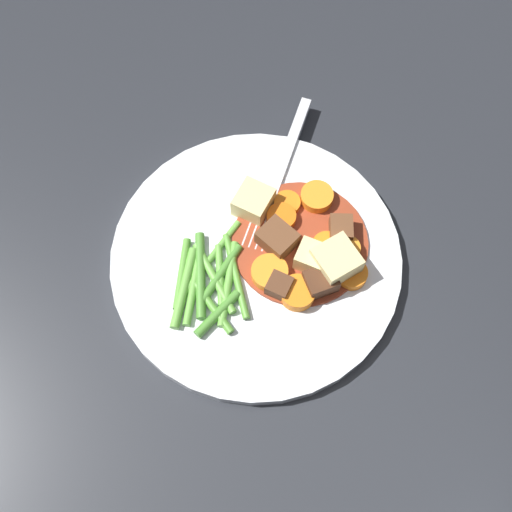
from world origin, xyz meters
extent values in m
plane|color=#26282D|center=(0.00, 0.00, 0.00)|extent=(3.00, 3.00, 0.00)
cylinder|color=white|center=(0.00, 0.00, 0.01)|extent=(0.27, 0.27, 0.01)
cylinder|color=#93381E|center=(0.04, -0.01, 0.01)|extent=(0.12, 0.12, 0.00)
cylinder|color=orange|center=(0.05, 0.03, 0.02)|extent=(0.03, 0.03, 0.01)
cylinder|color=orange|center=(0.06, -0.06, 0.02)|extent=(0.04, 0.04, 0.01)
cylinder|color=orange|center=(0.07, -0.04, 0.02)|extent=(0.04, 0.04, 0.01)
cylinder|color=orange|center=(0.00, -0.02, 0.02)|extent=(0.04, 0.04, 0.01)
cylinder|color=orange|center=(0.08, 0.02, 0.02)|extent=(0.04, 0.04, 0.01)
cylinder|color=orange|center=(0.04, 0.02, 0.02)|extent=(0.04, 0.04, 0.01)
cylinder|color=orange|center=(0.01, -0.05, 0.02)|extent=(0.04, 0.04, 0.01)
cylinder|color=orange|center=(0.06, -0.03, 0.02)|extent=(0.04, 0.04, 0.01)
cube|color=#EAD68C|center=(0.04, -0.03, 0.02)|extent=(0.04, 0.04, 0.02)
cube|color=#EAD68C|center=(0.05, -0.05, 0.03)|extent=(0.04, 0.04, 0.03)
cube|color=#EAD68C|center=(0.02, 0.04, 0.02)|extent=(0.04, 0.04, 0.02)
cube|color=brown|center=(0.08, -0.02, 0.02)|extent=(0.03, 0.03, 0.02)
cube|color=#4C2B19|center=(0.03, -0.05, 0.02)|extent=(0.03, 0.03, 0.02)
cube|color=brown|center=(0.02, 0.00, 0.02)|extent=(0.03, 0.04, 0.02)
cube|color=#56331E|center=(0.00, -0.04, 0.02)|extent=(0.03, 0.03, 0.02)
cylinder|color=#599E38|center=(-0.06, -0.02, 0.02)|extent=(0.01, 0.06, 0.01)
cylinder|color=#4C8E33|center=(-0.04, 0.00, 0.02)|extent=(0.06, 0.04, 0.01)
cylinder|color=#66AD42|center=(-0.07, 0.01, 0.02)|extent=(0.06, 0.06, 0.01)
cylinder|color=#599E38|center=(-0.03, -0.01, 0.02)|extent=(0.03, 0.08, 0.01)
cylinder|color=#66AD42|center=(-0.03, 0.02, 0.02)|extent=(0.08, 0.04, 0.01)
cylinder|color=#66AD42|center=(-0.04, 0.00, 0.02)|extent=(0.01, 0.07, 0.01)
cylinder|color=#4C8E33|center=(-0.05, 0.01, 0.02)|extent=(0.05, 0.08, 0.01)
cylinder|color=#66AD42|center=(-0.04, 0.00, 0.02)|extent=(0.03, 0.05, 0.01)
cylinder|color=#599E38|center=(-0.07, 0.02, 0.02)|extent=(0.05, 0.06, 0.01)
cylinder|color=#66AD42|center=(-0.07, 0.00, 0.02)|extent=(0.05, 0.06, 0.01)
cylinder|color=#66AD42|center=(-0.04, -0.01, 0.02)|extent=(0.06, 0.07, 0.01)
cylinder|color=#4C8E33|center=(-0.06, -0.03, 0.02)|extent=(0.05, 0.02, 0.01)
cube|color=silver|center=(0.09, 0.08, 0.01)|extent=(0.09, 0.08, 0.00)
cube|color=silver|center=(0.04, 0.04, 0.01)|extent=(0.03, 0.03, 0.00)
cylinder|color=silver|center=(0.01, 0.03, 0.01)|extent=(0.03, 0.03, 0.00)
cylinder|color=silver|center=(0.01, 0.02, 0.01)|extent=(0.03, 0.03, 0.00)
cylinder|color=silver|center=(0.02, 0.02, 0.01)|extent=(0.03, 0.03, 0.00)
cylinder|color=silver|center=(0.02, 0.01, 0.01)|extent=(0.03, 0.03, 0.00)
camera|label=1|loc=(-0.12, -0.20, 0.55)|focal=45.39mm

